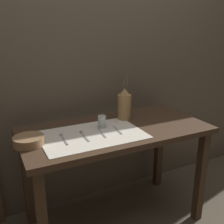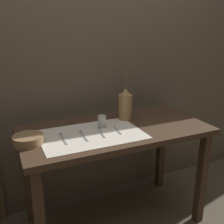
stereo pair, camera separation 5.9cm
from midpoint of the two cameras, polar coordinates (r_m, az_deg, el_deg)
ground_plane at (r=2.27m, az=1.38°, el=-22.34°), size 12.00×12.00×0.00m
stone_wall_back at (r=2.16m, az=-3.52°, el=10.75°), size 7.00×0.06×2.40m
wooden_table at (r=1.91m, az=1.53°, el=-6.60°), size 1.32×0.66×0.79m
linen_cloth at (r=1.75m, az=-3.51°, el=-4.87°), size 0.68×0.44×0.00m
pitcher_with_flowers at (r=2.00m, az=3.76°, el=1.52°), size 0.10×0.10×0.46m
wooden_bowl at (r=1.67m, az=-16.83°, el=-5.79°), size 0.19×0.19×0.05m
glass_tumbler_near at (r=1.85m, az=-1.26°, el=-2.07°), size 0.06×0.06×0.09m
spoon_inner at (r=1.73m, az=-9.90°, el=-5.15°), size 0.02×0.18×0.02m
spoon_outer at (r=1.76m, az=-5.62°, el=-4.63°), size 0.02×0.18×0.02m
fork_inner at (r=1.76m, az=-1.31°, el=-4.55°), size 0.03×0.17×0.00m
knife_center at (r=1.81m, az=2.09°, el=-3.90°), size 0.03×0.17×0.00m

